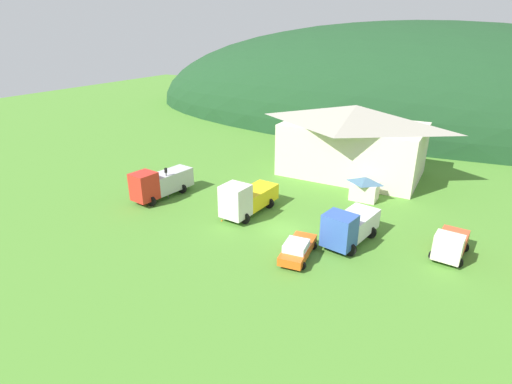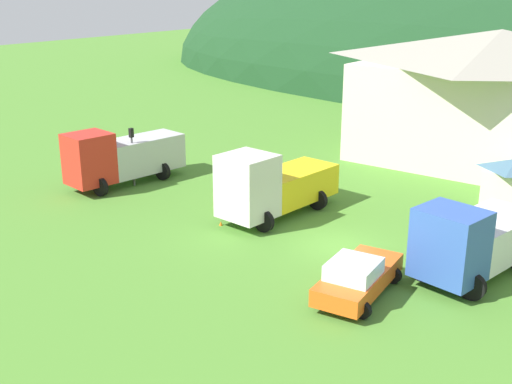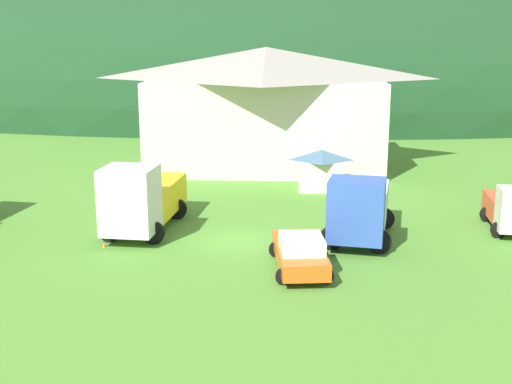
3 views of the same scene
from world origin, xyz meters
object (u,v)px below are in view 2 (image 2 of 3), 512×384
object	(u,v)px
box_truck_blue	(472,240)
depot_building	(495,96)
crane_truck_red	(120,156)
flatbed_truck_yellow	(271,185)
traffic_cone_near_pickup	(221,225)
service_pickup_orange	(358,277)
traffic_light_west	(132,150)

from	to	relation	value
box_truck_blue	depot_building	bearing A→B (deg)	-153.62
crane_truck_red	flatbed_truck_yellow	xyz separation A→B (m)	(10.57, 0.87, -0.01)
depot_building	flatbed_truck_yellow	xyz separation A→B (m)	(-5.66, -17.44, -2.80)
flatbed_truck_yellow	traffic_cone_near_pickup	xyz separation A→B (m)	(-1.33, -2.52, -1.77)
box_truck_blue	traffic_cone_near_pickup	size ratio (longest dim) A/B	15.11
box_truck_blue	service_pickup_orange	size ratio (longest dim) A/B	1.34
flatbed_truck_yellow	depot_building	bearing A→B (deg)	167.35
box_truck_blue	flatbed_truck_yellow	bearing A→B (deg)	-83.59
depot_building	flatbed_truck_yellow	size ratio (longest dim) A/B	2.42
box_truck_blue	service_pickup_orange	distance (m)	5.33
traffic_light_west	traffic_cone_near_pickup	distance (m)	8.96
depot_building	flatbed_truck_yellow	world-z (taller)	depot_building
depot_building	traffic_cone_near_pickup	xyz separation A→B (m)	(-6.99, -19.96, -4.57)
depot_building	box_truck_blue	bearing A→B (deg)	-74.19
crane_truck_red	box_truck_blue	xyz separation A→B (m)	(21.39, 0.08, -0.10)
depot_building	traffic_cone_near_pickup	distance (m)	21.64
traffic_cone_near_pickup	flatbed_truck_yellow	bearing A→B (deg)	62.21
box_truck_blue	traffic_light_west	world-z (taller)	traffic_light_west
traffic_light_west	traffic_cone_near_pickup	bearing A→B (deg)	-12.92
box_truck_blue	traffic_cone_near_pickup	xyz separation A→B (m)	(-12.15, -1.73, -1.68)
depot_building	crane_truck_red	distance (m)	24.63
traffic_light_west	traffic_cone_near_pickup	world-z (taller)	traffic_light_west
traffic_light_west	box_truck_blue	bearing A→B (deg)	-0.59
flatbed_truck_yellow	traffic_light_west	distance (m)	9.82
flatbed_truck_yellow	service_pickup_orange	bearing A→B (deg)	62.16
depot_building	traffic_light_west	distance (m)	23.85
flatbed_truck_yellow	box_truck_blue	distance (m)	10.85
traffic_cone_near_pickup	crane_truck_red	bearing A→B (deg)	169.90
flatbed_truck_yellow	traffic_light_west	size ratio (longest dim) A/B	2.11
crane_truck_red	flatbed_truck_yellow	distance (m)	10.60
crane_truck_red	box_truck_blue	bearing A→B (deg)	98.21
depot_building	crane_truck_red	size ratio (longest dim) A/B	2.37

